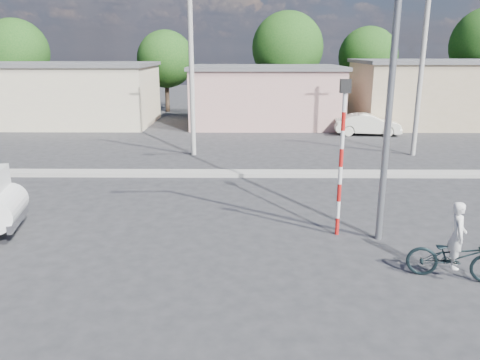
{
  "coord_description": "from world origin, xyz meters",
  "views": [
    {
      "loc": [
        0.55,
        -10.99,
        5.1
      ],
      "look_at": [
        0.42,
        2.61,
        1.3
      ],
      "focal_mm": 35.0,
      "sensor_mm": 36.0,
      "label": 1
    }
  ],
  "objects_px": {
    "car_cream": "(367,124)",
    "traffic_pole": "(342,145)",
    "bicycle": "(454,257)",
    "streetlight": "(387,55)",
    "cyclist": "(456,247)"
  },
  "relations": [
    {
      "from": "bicycle",
      "to": "traffic_pole",
      "type": "xyz_separation_m",
      "value": [
        -2.15,
        2.65,
        2.05
      ]
    },
    {
      "from": "cyclist",
      "to": "car_cream",
      "type": "height_order",
      "value": "cyclist"
    },
    {
      "from": "traffic_pole",
      "to": "bicycle",
      "type": "bearing_deg",
      "value": -50.95
    },
    {
      "from": "car_cream",
      "to": "streetlight",
      "type": "height_order",
      "value": "streetlight"
    },
    {
      "from": "car_cream",
      "to": "streetlight",
      "type": "relative_size",
      "value": 0.44
    },
    {
      "from": "cyclist",
      "to": "traffic_pole",
      "type": "bearing_deg",
      "value": 54.81
    },
    {
      "from": "cyclist",
      "to": "streetlight",
      "type": "relative_size",
      "value": 0.17
    },
    {
      "from": "bicycle",
      "to": "car_cream",
      "type": "relative_size",
      "value": 0.52
    },
    {
      "from": "bicycle",
      "to": "streetlight",
      "type": "xyz_separation_m",
      "value": [
        -1.21,
        2.35,
        4.42
      ]
    },
    {
      "from": "cyclist",
      "to": "streetlight",
      "type": "bearing_deg",
      "value": 43.05
    },
    {
      "from": "car_cream",
      "to": "traffic_pole",
      "type": "relative_size",
      "value": 0.91
    },
    {
      "from": "car_cream",
      "to": "bicycle",
      "type": "bearing_deg",
      "value": 177.21
    },
    {
      "from": "bicycle",
      "to": "car_cream",
      "type": "bearing_deg",
      "value": 7.36
    },
    {
      "from": "cyclist",
      "to": "car_cream",
      "type": "relative_size",
      "value": 0.39
    },
    {
      "from": "cyclist",
      "to": "car_cream",
      "type": "xyz_separation_m",
      "value": [
        2.79,
        18.9,
        -0.12
      ]
    }
  ]
}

